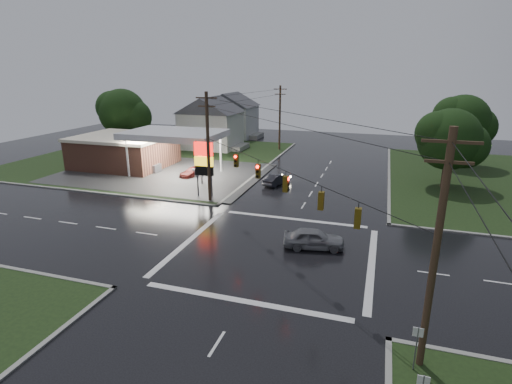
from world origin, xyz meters
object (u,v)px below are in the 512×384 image
(utility_pole_se, at_px, (436,252))
(utility_pole_n, at_px, (280,117))
(house_far, at_px, (231,114))
(car_north, at_px, (276,179))
(gas_station, at_px, (131,149))
(tree_nw_behind, at_px, (123,113))
(car_pump, at_px, (193,172))
(house_near, at_px, (211,122))
(tree_ne_far, at_px, (463,122))
(pylon_sign, at_px, (204,160))
(utility_pole_nw, at_px, (208,146))
(tree_ne_near, at_px, (451,140))
(car_crossing, at_px, (314,238))

(utility_pole_se, bearing_deg, utility_pole_n, 111.80)
(house_far, bearing_deg, car_north, -60.36)
(gas_station, height_order, tree_nw_behind, tree_nw_behind)
(house_far, xyz_separation_m, car_pump, (6.40, -30.11, -3.82))
(house_near, height_order, car_pump, house_near)
(tree_ne_far, relative_size, car_north, 2.48)
(pylon_sign, height_order, utility_pole_nw, utility_pole_nw)
(utility_pole_n, bearing_deg, tree_ne_far, -8.55)
(utility_pole_se, xyz_separation_m, car_pump, (-25.05, 27.39, -5.14))
(tree_ne_far, bearing_deg, utility_pole_nw, -137.41)
(tree_ne_near, relative_size, car_crossing, 1.96)
(utility_pole_n, xyz_separation_m, house_near, (-11.45, -2.00, -1.06))
(house_near, distance_m, car_north, 25.17)
(tree_ne_near, xyz_separation_m, car_pump, (-29.70, -4.10, -4.98))
(tree_ne_far, bearing_deg, tree_nw_behind, -175.51)
(utility_pole_n, relative_size, car_pump, 2.62)
(house_near, height_order, house_far, same)
(tree_nw_behind, distance_m, car_north, 32.43)
(gas_station, relative_size, tree_nw_behind, 2.62)
(utility_pole_nw, bearing_deg, house_near, 113.37)
(gas_station, height_order, utility_pole_n, utility_pole_n)
(tree_ne_far, distance_m, car_crossing, 35.99)
(pylon_sign, relative_size, car_crossing, 1.31)
(house_near, distance_m, car_pump, 19.28)
(car_crossing, xyz_separation_m, car_pump, (-18.22, 16.40, -0.20))
(utility_pole_n, height_order, tree_nw_behind, utility_pole_n)
(utility_pole_nw, relative_size, utility_pole_se, 1.00)
(utility_pole_n, bearing_deg, utility_pole_nw, -90.00)
(tree_ne_near, xyz_separation_m, tree_ne_far, (3.01, 12.00, 0.62))
(utility_pole_nw, bearing_deg, tree_nw_behind, 139.90)
(utility_pole_nw, distance_m, car_north, 10.58)
(utility_pole_se, xyz_separation_m, tree_ne_near, (4.64, 31.49, -0.16))
(house_near, xyz_separation_m, car_north, (16.45, -18.67, -3.76))
(car_pump, bearing_deg, utility_pole_n, 92.83)
(tree_ne_near, bearing_deg, tree_ne_far, 75.93)
(tree_nw_behind, distance_m, tree_ne_far, 51.15)
(car_crossing, bearing_deg, house_far, 16.75)
(utility_pole_se, xyz_separation_m, house_near, (-30.45, 45.50, -1.32))
(house_far, height_order, tree_ne_far, tree_ne_far)
(pylon_sign, bearing_deg, utility_pole_se, -45.00)
(house_near, bearing_deg, utility_pole_nw, -66.63)
(utility_pole_n, xyz_separation_m, car_north, (5.00, -20.67, -4.82))
(utility_pole_n, height_order, car_pump, utility_pole_n)
(pylon_sign, xyz_separation_m, car_pump, (-5.05, 7.39, -3.43))
(house_near, xyz_separation_m, car_pump, (5.40, -18.11, -3.82))
(tree_nw_behind, relative_size, tree_ne_far, 1.02)
(pylon_sign, distance_m, car_pump, 9.59)
(house_far, distance_m, car_pump, 31.02)
(gas_station, bearing_deg, house_near, 73.83)
(pylon_sign, xyz_separation_m, car_crossing, (13.17, -9.00, -3.23))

